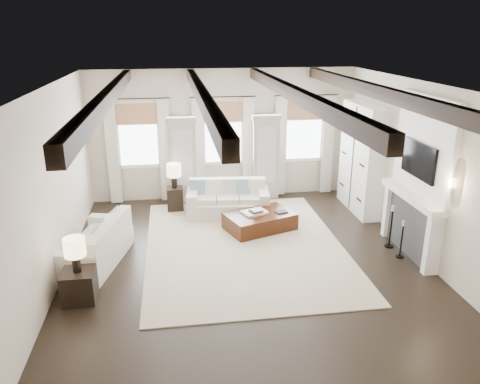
{
  "coord_description": "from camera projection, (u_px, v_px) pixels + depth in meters",
  "views": [
    {
      "loc": [
        -1.24,
        -7.56,
        4.07
      ],
      "look_at": [
        -0.02,
        0.72,
        1.15
      ],
      "focal_mm": 35.0,
      "sensor_mm": 36.0,
      "label": 1
    }
  ],
  "objects": [
    {
      "name": "side_table_back",
      "position": [
        175.0,
        199.0,
        11.05
      ],
      "size": [
        0.37,
        0.37,
        0.56
      ],
      "primitive_type": "cube",
      "color": "black",
      "rests_on": "ground"
    },
    {
      "name": "lamp_front",
      "position": [
        75.0,
        249.0,
        7.14
      ],
      "size": [
        0.33,
        0.33,
        0.57
      ],
      "color": "black",
      "rests_on": "side_table_front"
    },
    {
      "name": "room_shell",
      "position": [
        279.0,
        150.0,
        8.89
      ],
      "size": [
        6.54,
        7.54,
        3.22
      ],
      "color": "beige",
      "rests_on": "ground"
    },
    {
      "name": "sofa_left",
      "position": [
        97.0,
        247.0,
        8.51
      ],
      "size": [
        1.29,
        2.03,
        0.81
      ],
      "color": "silver",
      "rests_on": "ground"
    },
    {
      "name": "tray",
      "position": [
        255.0,
        212.0,
        9.95
      ],
      "size": [
        0.6,
        0.53,
        0.04
      ],
      "primitive_type": "cube",
      "rotation": [
        0.0,
        0.0,
        0.35
      ],
      "color": "white",
      "rests_on": "ottoman"
    },
    {
      "name": "candlestick_near",
      "position": [
        401.0,
        242.0,
        8.73
      ],
      "size": [
        0.15,
        0.15,
        0.74
      ],
      "color": "black",
      "rests_on": "ground"
    },
    {
      "name": "book_upper",
      "position": [
        257.0,
        210.0,
        9.85
      ],
      "size": [
        0.27,
        0.24,
        0.03
      ],
      "primitive_type": "cube",
      "rotation": [
        0.0,
        0.0,
        0.35
      ],
      "color": "beige",
      "rests_on": "book_lower"
    },
    {
      "name": "ottoman",
      "position": [
        260.0,
        221.0,
        9.99
      ],
      "size": [
        1.61,
        1.3,
        0.37
      ],
      "primitive_type": "cube",
      "rotation": [
        0.0,
        0.0,
        0.35
      ],
      "color": "black",
      "rests_on": "ground"
    },
    {
      "name": "book_lower",
      "position": [
        256.0,
        211.0,
        9.9
      ],
      "size": [
        0.31,
        0.28,
        0.04
      ],
      "primitive_type": "cube",
      "rotation": [
        0.0,
        0.0,
        0.35
      ],
      "color": "#262628",
      "rests_on": "tray"
    },
    {
      "name": "side_table_front",
      "position": [
        79.0,
        286.0,
        7.35
      ],
      "size": [
        0.51,
        0.51,
        0.51
      ],
      "primitive_type": "cube",
      "color": "black",
      "rests_on": "ground"
    },
    {
      "name": "sofa_back",
      "position": [
        228.0,
        201.0,
        10.78
      ],
      "size": [
        1.93,
        1.03,
        0.8
      ],
      "color": "silver",
      "rests_on": "ground"
    },
    {
      "name": "candlestick_far",
      "position": [
        391.0,
        230.0,
        9.14
      ],
      "size": [
        0.18,
        0.18,
        0.87
      ],
      "color": "black",
      "rests_on": "ground"
    },
    {
      "name": "ground",
      "position": [
        247.0,
        264.0,
        8.57
      ],
      "size": [
        7.5,
        7.5,
        0.0
      ],
      "primitive_type": "plane",
      "color": "black",
      "rests_on": "ground"
    },
    {
      "name": "area_rug",
      "position": [
        244.0,
        245.0,
        9.28
      ],
      "size": [
        3.82,
        5.01,
        0.02
      ],
      "primitive_type": "cube",
      "color": "#C0B498",
      "rests_on": "ground"
    },
    {
      "name": "lamp_back",
      "position": [
        174.0,
        172.0,
        10.82
      ],
      "size": [
        0.33,
        0.33,
        0.58
      ],
      "color": "black",
      "rests_on": "side_table_back"
    },
    {
      "name": "book_loose",
      "position": [
        281.0,
        212.0,
        9.98
      ],
      "size": [
        0.29,
        0.25,
        0.03
      ],
      "primitive_type": "cube",
      "rotation": [
        0.0,
        0.0,
        0.35
      ],
      "color": "#262628",
      "rests_on": "ottoman"
    }
  ]
}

